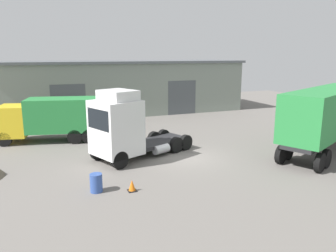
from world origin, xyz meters
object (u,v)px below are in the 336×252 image
at_px(oil_drum, 96,183).
at_px(traffic_cone, 132,186).
at_px(box_truck_yellow, 51,117).
at_px(tractor_unit_white, 123,128).
at_px(container_trailer_green, 327,113).

xyz_separation_m(oil_drum, traffic_cone, (1.58, -0.54, -0.19)).
relative_size(box_truck_yellow, oil_drum, 8.28).
height_order(tractor_unit_white, oil_drum, tractor_unit_white).
height_order(oil_drum, traffic_cone, oil_drum).
distance_m(box_truck_yellow, traffic_cone, 11.59).
distance_m(box_truck_yellow, oil_drum, 10.72).
distance_m(tractor_unit_white, traffic_cone, 5.04).
bearing_deg(box_truck_yellow, traffic_cone, 118.72).
distance_m(container_trailer_green, traffic_cone, 13.65).
xyz_separation_m(box_truck_yellow, oil_drum, (1.49, -10.53, -1.38)).
relative_size(tractor_unit_white, box_truck_yellow, 0.96).
bearing_deg(box_truck_yellow, oil_drum, 111.28).
bearing_deg(tractor_unit_white, box_truck_yellow, -81.34).
bearing_deg(oil_drum, tractor_unit_white, 60.10).
bearing_deg(oil_drum, box_truck_yellow, 98.03).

